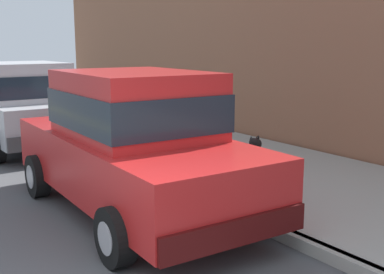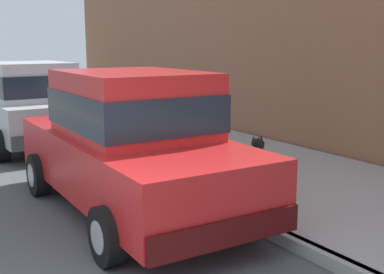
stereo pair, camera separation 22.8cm
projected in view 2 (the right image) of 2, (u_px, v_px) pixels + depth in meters
name	position (u px, v px, depth m)	size (l,w,h in m)	color
curb	(337.00, 263.00, 4.96)	(0.16, 64.00, 0.14)	gray
car_red_sedan	(131.00, 142.00, 6.50)	(2.12, 4.64, 1.92)	red
car_silver_hatchback	(29.00, 104.00, 10.67)	(1.99, 3.82, 1.88)	#BCBCC1
dog_black	(258.00, 145.00, 8.99)	(0.62, 0.51, 0.49)	black
building_facade	(242.00, 35.00, 11.94)	(0.50, 20.00, 4.97)	#8C5B42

